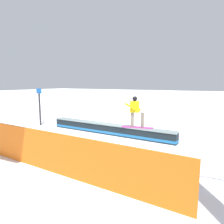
# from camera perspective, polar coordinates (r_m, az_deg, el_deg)

# --- Properties ---
(ground_plane) EXTENTS (120.00, 120.00, 0.00)m
(ground_plane) POSITION_cam_1_polar(r_m,az_deg,el_deg) (10.38, -1.02, -6.15)
(ground_plane) COLOR white
(grind_box) EXTENTS (6.92, 0.74, 0.52)m
(grind_box) POSITION_cam_1_polar(r_m,az_deg,el_deg) (10.32, -1.03, -4.89)
(grind_box) COLOR black
(grind_box) RESTS_ON ground_plane
(snowboarder) EXTENTS (1.48, 0.65, 1.45)m
(snowboarder) POSITION_cam_1_polar(r_m,az_deg,el_deg) (9.39, 6.62, 0.41)
(snowboarder) COLOR #BE2B97
(snowboarder) RESTS_ON grind_box
(safety_fence) EXTENTS (9.58, 0.36, 1.19)m
(safety_fence) POSITION_cam_1_polar(r_m,az_deg,el_deg) (6.83, -21.39, -9.27)
(safety_fence) COLOR orange
(safety_fence) RESTS_ON ground_plane
(trail_marker) EXTENTS (0.40, 0.10, 2.24)m
(trail_marker) POSITION_cam_1_polar(r_m,az_deg,el_deg) (13.03, -19.67, 1.65)
(trail_marker) COLOR #262628
(trail_marker) RESTS_ON ground_plane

